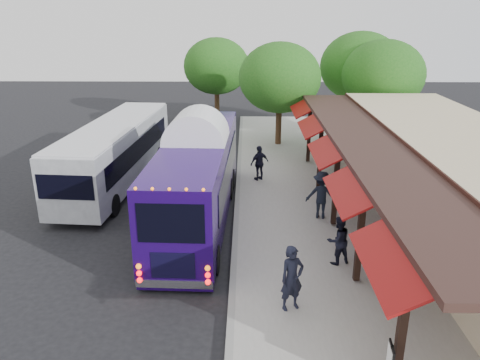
% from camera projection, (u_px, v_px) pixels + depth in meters
% --- Properties ---
extents(ground, '(90.00, 90.00, 0.00)m').
position_uv_depth(ground, '(231.00, 285.00, 14.28)').
color(ground, black).
rests_on(ground, ground).
extents(sidewalk, '(10.00, 40.00, 0.15)m').
position_uv_depth(sidewalk, '(365.00, 227.00, 17.95)').
color(sidewalk, '#9E9B93').
rests_on(sidewalk, ground).
extents(curb, '(0.20, 40.00, 0.16)m').
position_uv_depth(curb, '(236.00, 226.00, 18.02)').
color(curb, gray).
rests_on(curb, ground).
extents(station_shelter, '(8.15, 20.00, 3.60)m').
position_uv_depth(station_shelter, '(460.00, 184.00, 17.31)').
color(station_shelter, '#C7B58A').
rests_on(station_shelter, ground).
extents(coach_bus, '(2.72, 11.10, 3.52)m').
position_uv_depth(coach_bus, '(198.00, 174.00, 18.24)').
color(coach_bus, '#220759').
rests_on(coach_bus, ground).
extents(city_bus, '(3.19, 11.16, 2.96)m').
position_uv_depth(city_bus, '(116.00, 151.00, 22.31)').
color(city_bus, gray).
rests_on(city_bus, ground).
extents(ped_a, '(0.81, 0.69, 1.87)m').
position_uv_depth(ped_a, '(292.00, 278.00, 12.60)').
color(ped_a, black).
rests_on(ped_a, sidewalk).
extents(ped_b, '(0.97, 0.87, 1.64)m').
position_uv_depth(ped_b, '(338.00, 240.00, 14.97)').
color(ped_b, black).
rests_on(ped_b, sidewalk).
extents(ped_c, '(1.07, 0.89, 1.71)m').
position_uv_depth(ped_c, '(259.00, 163.00, 22.57)').
color(ped_c, black).
rests_on(ped_c, sidewalk).
extents(ped_d, '(1.36, 0.96, 1.91)m').
position_uv_depth(ped_d, '(322.00, 195.00, 18.32)').
color(ped_d, black).
rests_on(ped_d, sidewalk).
extents(sign_board, '(0.10, 0.51, 1.13)m').
position_uv_depth(sign_board, '(390.00, 360.00, 9.88)').
color(sign_board, black).
rests_on(sign_board, sidewalk).
extents(tree_left, '(4.92, 4.92, 6.30)m').
position_uv_depth(tree_left, '(280.00, 78.00, 27.81)').
color(tree_left, '#382314').
rests_on(tree_left, ground).
extents(tree_mid, '(5.30, 5.30, 6.78)m').
position_uv_depth(tree_mid, '(360.00, 66.00, 30.72)').
color(tree_mid, '#382314').
rests_on(tree_mid, ground).
extents(tree_right, '(5.01, 5.01, 6.41)m').
position_uv_depth(tree_right, '(383.00, 75.00, 28.43)').
color(tree_right, '#382314').
rests_on(tree_right, ground).
extents(tree_far, '(4.85, 4.85, 6.21)m').
position_uv_depth(tree_far, '(216.00, 66.00, 34.44)').
color(tree_far, '#382314').
rests_on(tree_far, ground).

